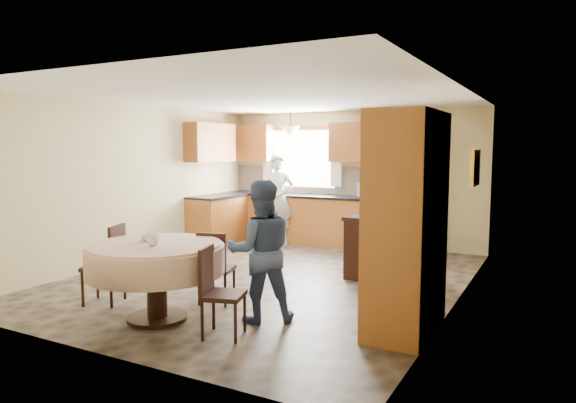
% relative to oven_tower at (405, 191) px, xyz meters
% --- Properties ---
extents(floor, '(5.00, 6.00, 0.01)m').
position_rel_oven_tower_xyz_m(floor, '(-1.15, -2.69, -1.06)').
color(floor, brown).
rests_on(floor, ground).
extents(ceiling, '(5.00, 6.00, 0.01)m').
position_rel_oven_tower_xyz_m(ceiling, '(-1.15, -2.69, 1.44)').
color(ceiling, white).
rests_on(ceiling, wall_back).
extents(wall_back, '(5.00, 0.02, 2.50)m').
position_rel_oven_tower_xyz_m(wall_back, '(-1.15, 0.31, 0.19)').
color(wall_back, '#C9BB81').
rests_on(wall_back, floor).
extents(wall_front, '(5.00, 0.02, 2.50)m').
position_rel_oven_tower_xyz_m(wall_front, '(-1.15, -5.69, 0.19)').
color(wall_front, '#C9BB81').
rests_on(wall_front, floor).
extents(wall_left, '(0.02, 6.00, 2.50)m').
position_rel_oven_tower_xyz_m(wall_left, '(-3.65, -2.69, 0.19)').
color(wall_left, '#C9BB81').
rests_on(wall_left, floor).
extents(wall_right, '(0.02, 6.00, 2.50)m').
position_rel_oven_tower_xyz_m(wall_right, '(1.35, -2.69, 0.19)').
color(wall_right, '#C9BB81').
rests_on(wall_right, floor).
extents(window, '(1.40, 0.03, 1.10)m').
position_rel_oven_tower_xyz_m(window, '(-2.15, 0.29, 0.54)').
color(window, white).
rests_on(window, wall_back).
extents(curtain_left, '(0.22, 0.02, 1.15)m').
position_rel_oven_tower_xyz_m(curtain_left, '(-2.90, 0.24, 0.59)').
color(curtain_left, white).
rests_on(curtain_left, wall_back).
extents(curtain_right, '(0.22, 0.02, 1.15)m').
position_rel_oven_tower_xyz_m(curtain_right, '(-1.40, 0.24, 0.59)').
color(curtain_right, white).
rests_on(curtain_right, wall_back).
extents(base_cab_back, '(3.30, 0.60, 0.88)m').
position_rel_oven_tower_xyz_m(base_cab_back, '(-2.00, 0.01, -0.62)').
color(base_cab_back, '#CA7635').
rests_on(base_cab_back, floor).
extents(counter_back, '(3.30, 0.64, 0.04)m').
position_rel_oven_tower_xyz_m(counter_back, '(-2.00, 0.01, -0.16)').
color(counter_back, black).
rests_on(counter_back, base_cab_back).
extents(base_cab_left, '(0.60, 1.20, 0.88)m').
position_rel_oven_tower_xyz_m(base_cab_left, '(-3.35, -0.89, -0.62)').
color(base_cab_left, '#CA7635').
rests_on(base_cab_left, floor).
extents(counter_left, '(0.64, 1.20, 0.04)m').
position_rel_oven_tower_xyz_m(counter_left, '(-3.35, -0.89, -0.16)').
color(counter_left, black).
rests_on(counter_left, base_cab_left).
extents(backsplash, '(3.30, 0.02, 0.55)m').
position_rel_oven_tower_xyz_m(backsplash, '(-2.00, 0.30, 0.12)').
color(backsplash, tan).
rests_on(backsplash, wall_back).
extents(wall_cab_left, '(0.85, 0.33, 0.72)m').
position_rel_oven_tower_xyz_m(wall_cab_left, '(-3.20, 0.15, 0.85)').
color(wall_cab_left, '#A55929').
rests_on(wall_cab_left, wall_back).
extents(wall_cab_right, '(0.90, 0.33, 0.72)m').
position_rel_oven_tower_xyz_m(wall_cab_right, '(-1.00, 0.15, 0.85)').
color(wall_cab_right, '#A55929').
rests_on(wall_cab_right, wall_back).
extents(wall_cab_side, '(0.33, 1.20, 0.72)m').
position_rel_oven_tower_xyz_m(wall_cab_side, '(-3.48, -0.89, 0.85)').
color(wall_cab_side, '#A55929').
rests_on(wall_cab_side, wall_left).
extents(oven_tower, '(0.66, 0.62, 2.12)m').
position_rel_oven_tower_xyz_m(oven_tower, '(0.00, 0.00, 0.00)').
color(oven_tower, '#CA7635').
rests_on(oven_tower, floor).
extents(oven_upper, '(0.56, 0.01, 0.45)m').
position_rel_oven_tower_xyz_m(oven_upper, '(0.00, -0.31, 0.19)').
color(oven_upper, black).
rests_on(oven_upper, oven_tower).
extents(oven_lower, '(0.56, 0.01, 0.45)m').
position_rel_oven_tower_xyz_m(oven_lower, '(0.00, -0.31, -0.31)').
color(oven_lower, black).
rests_on(oven_lower, oven_tower).
extents(pendant, '(0.36, 0.36, 0.18)m').
position_rel_oven_tower_xyz_m(pendant, '(-2.15, -0.19, 1.06)').
color(pendant, beige).
rests_on(pendant, ceiling).
extents(sideboard, '(1.17, 0.54, 0.82)m').
position_rel_oven_tower_xyz_m(sideboard, '(0.34, -2.10, -0.65)').
color(sideboard, black).
rests_on(sideboard, floor).
extents(space_heater, '(0.47, 0.39, 0.56)m').
position_rel_oven_tower_xyz_m(space_heater, '(0.76, -2.17, -0.78)').
color(space_heater, black).
rests_on(space_heater, floor).
extents(cupboard, '(0.57, 1.13, 2.16)m').
position_rel_oven_tower_xyz_m(cupboard, '(1.07, -3.84, 0.02)').
color(cupboard, '#CA7635').
rests_on(cupboard, floor).
extents(dining_table, '(1.43, 1.43, 0.82)m').
position_rel_oven_tower_xyz_m(dining_table, '(-1.33, -4.75, -0.42)').
color(dining_table, black).
rests_on(dining_table, floor).
extents(chair_left, '(0.52, 0.52, 0.93)m').
position_rel_oven_tower_xyz_m(chair_left, '(-2.21, -4.58, -0.55)').
color(chair_left, black).
rests_on(chair_left, floor).
extents(chair_back, '(0.46, 0.46, 0.85)m').
position_rel_oven_tower_xyz_m(chair_back, '(-1.12, -4.02, -0.59)').
color(chair_back, black).
rests_on(chair_back, floor).
extents(chair_right, '(0.47, 0.47, 0.87)m').
position_rel_oven_tower_xyz_m(chair_right, '(-0.50, -4.84, -0.58)').
color(chair_right, black).
rests_on(chair_right, floor).
extents(framed_picture, '(0.06, 0.61, 0.50)m').
position_rel_oven_tower_xyz_m(framed_picture, '(1.32, -1.29, 0.48)').
color(framed_picture, gold).
rests_on(framed_picture, wall_right).
extents(microwave, '(0.53, 0.38, 0.27)m').
position_rel_oven_tower_xyz_m(microwave, '(-0.57, -0.04, -0.00)').
color(microwave, silver).
rests_on(microwave, counter_back).
extents(person_sink, '(0.73, 0.61, 1.69)m').
position_rel_oven_tower_xyz_m(person_sink, '(-2.32, -0.39, -0.21)').
color(person_sink, silver).
rests_on(person_sink, floor).
extents(person_dining, '(0.92, 0.89, 1.48)m').
position_rel_oven_tower_xyz_m(person_dining, '(-0.35, -4.25, -0.32)').
color(person_dining, '#3A4F7E').
rests_on(person_dining, floor).
extents(bowl_sideboard, '(0.29, 0.29, 0.06)m').
position_rel_oven_tower_xyz_m(bowl_sideboard, '(-0.03, -2.10, -0.21)').
color(bowl_sideboard, '#B2B2B2').
rests_on(bowl_sideboard, sideboard).
extents(bottle_sideboard, '(0.15, 0.15, 0.30)m').
position_rel_oven_tower_xyz_m(bottle_sideboard, '(0.61, -2.10, -0.09)').
color(bottle_sideboard, silver).
rests_on(bottle_sideboard, sideboard).
extents(cup_table, '(0.14, 0.14, 0.09)m').
position_rel_oven_tower_xyz_m(cup_table, '(-1.27, -4.86, -0.20)').
color(cup_table, '#B2B2B2').
rests_on(cup_table, dining_table).
extents(bowl_table, '(0.24, 0.24, 0.06)m').
position_rel_oven_tower_xyz_m(bowl_table, '(-1.51, -4.64, -0.21)').
color(bowl_table, '#B2B2B2').
rests_on(bowl_table, dining_table).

